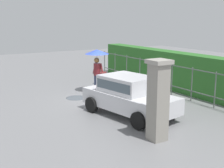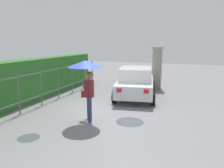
% 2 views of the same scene
% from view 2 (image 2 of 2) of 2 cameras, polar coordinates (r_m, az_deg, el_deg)
% --- Properties ---
extents(ground_plane, '(40.00, 40.00, 0.00)m').
position_cam_2_polar(ground_plane, '(8.64, -0.85, -6.95)').
color(ground_plane, slate).
extents(car, '(3.94, 2.38, 1.48)m').
position_cam_2_polar(car, '(10.48, 6.32, 0.74)').
color(car, silver).
rests_on(car, ground).
extents(pedestrian, '(1.15, 1.15, 2.10)m').
position_cam_2_polar(pedestrian, '(7.10, -6.78, 2.59)').
color(pedestrian, '#2D3856').
rests_on(pedestrian, ground).
extents(gate_pillar, '(0.60, 0.60, 2.42)m').
position_cam_2_polar(gate_pillar, '(12.64, 11.87, 4.35)').
color(gate_pillar, gray).
rests_on(gate_pillar, ground).
extents(fence_section, '(10.16, 0.05, 1.50)m').
position_cam_2_polar(fence_section, '(9.59, -18.39, -0.59)').
color(fence_section, '#59605B').
rests_on(fence_section, ground).
extents(hedge_row, '(11.11, 0.90, 1.90)m').
position_cam_2_polar(hedge_row, '(10.22, -22.81, 0.50)').
color(hedge_row, '#2D6B28').
rests_on(hedge_row, ground).
extents(puddle_near, '(0.95, 0.95, 0.00)m').
position_cam_2_polar(puddle_near, '(7.46, 4.72, -9.97)').
color(puddle_near, '#4C545B').
rests_on(puddle_near, ground).
extents(puddle_far, '(0.62, 0.62, 0.00)m').
position_cam_2_polar(puddle_far, '(6.72, -21.27, -13.18)').
color(puddle_far, '#4C545B').
rests_on(puddle_far, ground).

